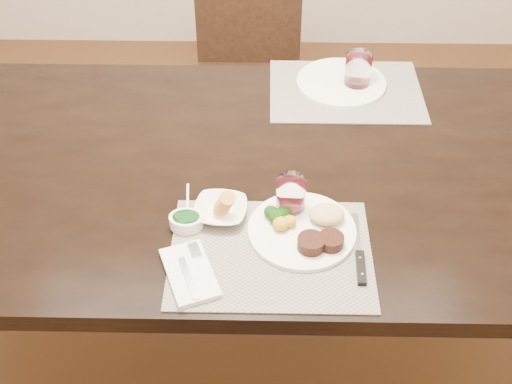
{
  "coord_description": "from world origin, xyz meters",
  "views": [
    {
      "loc": [
        0.07,
        -1.3,
        1.84
      ],
      "look_at": [
        0.05,
        -0.18,
        0.82
      ],
      "focal_mm": 45.0,
      "sensor_mm": 36.0,
      "label": 1
    }
  ],
  "objects_px": {
    "chair_far": "(248,62)",
    "wine_glass_near": "(291,197)",
    "dinner_plate": "(307,228)",
    "cracker_bowl": "(221,210)",
    "steak_knife": "(360,259)",
    "far_plate": "(341,82)"
  },
  "relations": [
    {
      "from": "chair_far",
      "to": "dinner_plate",
      "type": "bearing_deg",
      "value": -81.64
    },
    {
      "from": "dinner_plate",
      "to": "cracker_bowl",
      "type": "distance_m",
      "value": 0.21
    },
    {
      "from": "dinner_plate",
      "to": "far_plate",
      "type": "relative_size",
      "value": 0.93
    },
    {
      "from": "dinner_plate",
      "to": "steak_knife",
      "type": "distance_m",
      "value": 0.14
    },
    {
      "from": "dinner_plate",
      "to": "cracker_bowl",
      "type": "xyz_separation_m",
      "value": [
        -0.21,
        0.05,
        0.0
      ]
    },
    {
      "from": "chair_far",
      "to": "wine_glass_near",
      "type": "bearing_deg",
      "value": -83.0
    },
    {
      "from": "chair_far",
      "to": "wine_glass_near",
      "type": "distance_m",
      "value": 1.15
    },
    {
      "from": "dinner_plate",
      "to": "far_plate",
      "type": "distance_m",
      "value": 0.65
    },
    {
      "from": "chair_far",
      "to": "wine_glass_near",
      "type": "relative_size",
      "value": 9.3
    },
    {
      "from": "chair_far",
      "to": "far_plate",
      "type": "bearing_deg",
      "value": -60.61
    },
    {
      "from": "far_plate",
      "to": "cracker_bowl",
      "type": "bearing_deg",
      "value": -119.89
    },
    {
      "from": "chair_far",
      "to": "dinner_plate",
      "type": "xyz_separation_m",
      "value": [
        0.17,
        -1.18,
        0.26
      ]
    },
    {
      "from": "steak_knife",
      "to": "wine_glass_near",
      "type": "xyz_separation_m",
      "value": [
        -0.15,
        0.16,
        0.04
      ]
    },
    {
      "from": "steak_knife",
      "to": "cracker_bowl",
      "type": "height_order",
      "value": "cracker_bowl"
    },
    {
      "from": "chair_far",
      "to": "steak_knife",
      "type": "distance_m",
      "value": 1.32
    },
    {
      "from": "steak_knife",
      "to": "wine_glass_near",
      "type": "distance_m",
      "value": 0.23
    },
    {
      "from": "dinner_plate",
      "to": "chair_far",
      "type": "bearing_deg",
      "value": 78.79
    },
    {
      "from": "chair_far",
      "to": "cracker_bowl",
      "type": "distance_m",
      "value": 1.16
    },
    {
      "from": "steak_knife",
      "to": "far_plate",
      "type": "height_order",
      "value": "same"
    },
    {
      "from": "dinner_plate",
      "to": "wine_glass_near",
      "type": "distance_m",
      "value": 0.09
    },
    {
      "from": "cracker_bowl",
      "to": "wine_glass_near",
      "type": "relative_size",
      "value": 1.43
    },
    {
      "from": "dinner_plate",
      "to": "cracker_bowl",
      "type": "relative_size",
      "value": 1.84
    }
  ]
}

